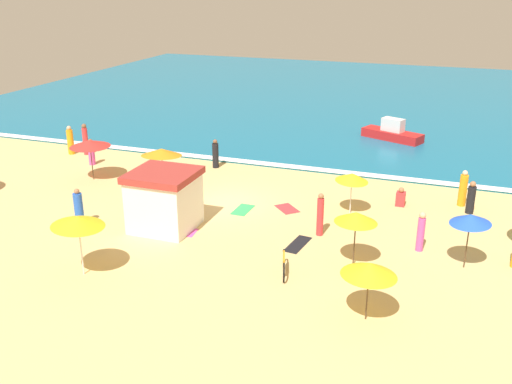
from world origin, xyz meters
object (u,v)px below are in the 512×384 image
object	(u,v)px
beachgoer_6	(421,232)
beachgoer_11	(401,198)
beach_umbrella_0	(356,217)
beachgoer_0	(463,189)
beach_umbrella_6	(90,143)
beachgoer_5	(79,208)
beachgoer_2	(91,153)
lifeguard_cabana	(164,200)
beach_umbrella_5	(352,177)
small_boat_0	(392,133)
beachgoer_7	(215,154)
beachgoer_9	(85,140)
beachgoer_1	(70,141)
beachgoer_4	(320,215)
beach_umbrella_1	(162,152)
beachgoer_3	(181,188)
parked_bicycle	(284,264)
beach_umbrella_4	(369,269)
beachgoer_10	(471,198)
beach_umbrella_3	(78,222)
beach_umbrella_7	(471,219)

from	to	relation	value
beachgoer_6	beachgoer_11	xyz separation A→B (m)	(-1.28, 4.65, -0.43)
beach_umbrella_0	beachgoer_0	bearing A→B (deg)	64.29
beach_umbrella_6	beachgoer_5	bearing A→B (deg)	-60.43
beach_umbrella_6	beachgoer_2	xyz separation A→B (m)	(-1.59, 2.20, -1.30)
lifeguard_cabana	beach_umbrella_5	size ratio (longest dim) A/B	1.37
small_boat_0	lifeguard_cabana	bearing A→B (deg)	-112.94
lifeguard_cabana	beach_umbrella_6	bearing A→B (deg)	147.24
beachgoer_7	beach_umbrella_0	bearing A→B (deg)	-43.31
beachgoer_0	beachgoer_9	bearing A→B (deg)	177.28
beach_umbrella_5	beachgoer_1	xyz separation A→B (m)	(-18.14, 3.54, -0.92)
beachgoer_4	beachgoer_7	xyz separation A→B (m)	(-7.86, 6.95, -0.13)
beachgoer_1	beach_umbrella_1	bearing A→B (deg)	-21.02
beachgoer_3	beach_umbrella_1	bearing A→B (deg)	134.89
beachgoer_1	beachgoer_7	distance (m)	9.54
beach_umbrella_1	parked_bicycle	distance (m)	11.38
small_boat_0	beachgoer_11	bearing A→B (deg)	-80.86
beach_umbrella_4	beach_umbrella_5	world-z (taller)	beach_umbrella_4
parked_bicycle	beach_umbrella_6	bearing A→B (deg)	152.99
beachgoer_3	small_boat_0	size ratio (longest dim) A/B	0.44
beach_umbrella_0	beachgoer_0	size ratio (longest dim) A/B	1.28
parked_bicycle	beachgoer_7	xyz separation A→B (m)	(-7.42, 10.70, 0.40)
beachgoer_1	beachgoer_4	distance (m)	18.52
beachgoer_6	beachgoer_10	xyz separation A→B (m)	(1.87, 4.81, -0.09)
beachgoer_4	beachgoer_5	xyz separation A→B (m)	(-10.24, -2.59, -0.12)
beachgoer_2	beach_umbrella_3	bearing A→B (deg)	-56.47
beachgoer_11	beachgoer_2	bearing A→B (deg)	178.60
beach_umbrella_0	beachgoer_0	distance (m)	8.73
beach_umbrella_0	beachgoer_9	bearing A→B (deg)	154.21
beach_umbrella_0	parked_bicycle	size ratio (longest dim) A/B	1.30
beach_umbrella_5	beachgoer_0	bearing A→B (deg)	29.32
beachgoer_4	beachgoer_5	bearing A→B (deg)	-165.81
beachgoer_5	small_boat_0	size ratio (longest dim) A/B	0.40
parked_bicycle	beachgoer_11	world-z (taller)	beachgoer_11
lifeguard_cabana	beach_umbrella_1	size ratio (longest dim) A/B	1.25
beach_umbrella_1	parked_bicycle	world-z (taller)	beach_umbrella_1
parked_bicycle	beachgoer_6	size ratio (longest dim) A/B	1.05
beachgoer_1	small_boat_0	bearing A→B (deg)	28.13
beachgoer_0	beach_umbrella_1	bearing A→B (deg)	-171.18
beachgoer_3	beachgoer_11	world-z (taller)	beachgoer_3
beach_umbrella_7	parked_bicycle	bearing A→B (deg)	-156.28
beach_umbrella_4	beachgoer_3	distance (m)	12.11
beach_umbrella_1	beach_umbrella_3	world-z (taller)	beach_umbrella_3
beachgoer_9	beachgoer_11	size ratio (longest dim) A/B	2.10
parked_bicycle	beachgoer_9	size ratio (longest dim) A/B	0.90
parked_bicycle	beach_umbrella_7	bearing A→B (deg)	23.72
beachgoer_4	beachgoer_5	distance (m)	10.56
beach_umbrella_6	beachgoer_11	world-z (taller)	beach_umbrella_6
beachgoer_1	beachgoer_3	size ratio (longest dim) A/B	0.95
beachgoer_11	small_boat_0	world-z (taller)	small_boat_0
beach_umbrella_7	beachgoer_6	xyz separation A→B (m)	(-1.73, 0.90, -1.16)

